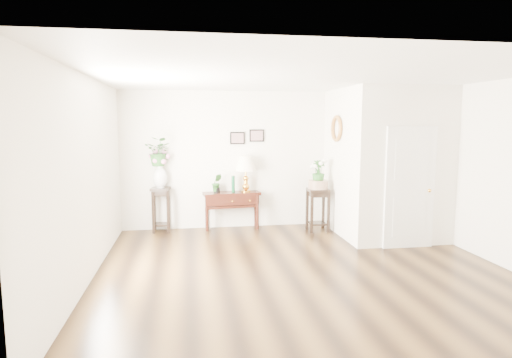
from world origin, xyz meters
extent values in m
cube|color=#4F3518|center=(0.00, 0.00, 0.00)|extent=(6.00, 5.50, 0.02)
cube|color=white|center=(0.00, 0.00, 2.80)|extent=(6.00, 5.50, 0.02)
cube|color=white|center=(0.00, 2.75, 1.40)|extent=(6.00, 0.02, 2.80)
cube|color=white|center=(0.00, -2.75, 1.40)|extent=(6.00, 0.02, 2.80)
cube|color=white|center=(-3.00, 0.00, 1.40)|extent=(0.02, 5.50, 2.80)
cube|color=white|center=(3.00, 0.00, 1.40)|extent=(0.02, 5.50, 2.80)
cube|color=white|center=(2.10, 1.77, 1.40)|extent=(1.80, 1.95, 2.80)
cube|color=white|center=(2.10, 0.78, 1.05)|extent=(0.90, 0.05, 2.10)
cube|color=black|center=(-0.65, 2.73, 1.85)|extent=(0.30, 0.02, 0.25)
cube|color=black|center=(-0.25, 2.73, 1.90)|extent=(0.30, 0.02, 0.25)
torus|color=olive|center=(1.16, 1.90, 2.05)|extent=(0.07, 0.51, 0.51)
cube|color=#3B1B12|center=(-0.79, 2.57, 0.38)|extent=(1.18, 0.50, 0.76)
cube|color=gold|center=(-0.50, 2.57, 1.11)|extent=(0.50, 0.50, 0.74)
cylinder|color=#0D4725|center=(-0.76, 2.57, 0.93)|extent=(0.09, 0.09, 0.34)
imported|color=#275F22|center=(-1.09, 2.57, 0.94)|extent=(0.21, 0.17, 0.36)
cube|color=black|center=(-2.21, 2.57, 0.44)|extent=(0.40, 0.40, 0.89)
imported|color=#275F22|center=(-2.21, 2.57, 1.57)|extent=(0.64, 0.61, 0.57)
cube|color=black|center=(0.90, 2.16, 0.43)|extent=(0.42, 0.42, 0.85)
cylinder|color=tan|center=(0.90, 2.16, 0.93)|extent=(0.50, 0.50, 0.17)
imported|color=#275F22|center=(0.90, 2.16, 1.20)|extent=(0.26, 0.26, 0.45)
camera|label=1|loc=(-1.63, -5.98, 2.15)|focal=30.00mm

